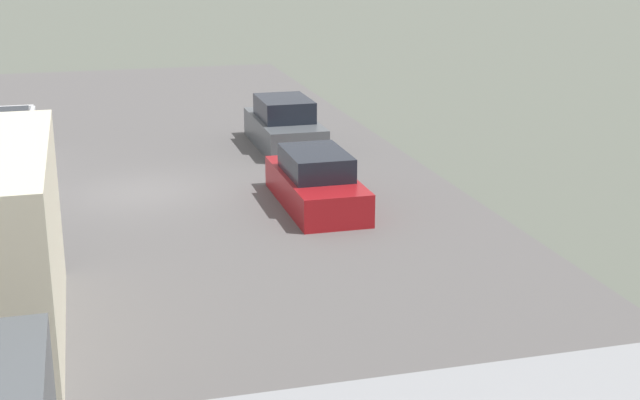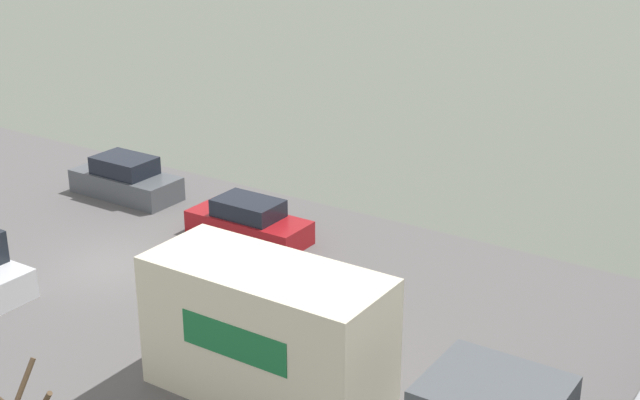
{
  "view_description": "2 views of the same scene",
  "coord_description": "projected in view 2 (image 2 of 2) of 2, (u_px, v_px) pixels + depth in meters",
  "views": [
    {
      "loc": [
        1.28,
        23.62,
        6.85
      ],
      "look_at": [
        -2.86,
        8.27,
        2.04
      ],
      "focal_mm": 50.0,
      "sensor_mm": 36.0,
      "label": 1
    },
    {
      "loc": [
        18.16,
        20.24,
        12.41
      ],
      "look_at": [
        -3.12,
        6.17,
        2.68
      ],
      "focal_mm": 50.0,
      "sensor_mm": 36.0,
      "label": 2
    }
  ],
  "objects": [
    {
      "name": "sedan_car_1",
      "position": [
        249.0,
        222.0,
        30.91
      ],
      "size": [
        1.73,
        4.41,
        1.43
      ],
      "color": "maroon",
      "rests_on": "ground"
    },
    {
      "name": "sedan_car_0",
      "position": [
        126.0,
        180.0,
        34.81
      ],
      "size": [
        1.85,
        4.47,
        1.6
      ],
      "color": "#4C5156",
      "rests_on": "ground"
    },
    {
      "name": "ground_plane",
      "position": [
        110.0,
        268.0,
        29.01
      ],
      "size": [
        320.0,
        320.0,
        0.0
      ],
      "primitive_type": "plane",
      "color": "#565B51"
    },
    {
      "name": "road_surface",
      "position": [
        109.0,
        267.0,
        28.99
      ],
      "size": [
        17.03,
        45.82,
        0.08
      ],
      "color": "#565454",
      "rests_on": "ground"
    },
    {
      "name": "box_truck",
      "position": [
        316.0,
        354.0,
        20.71
      ],
      "size": [
        2.55,
        10.23,
        3.45
      ],
      "color": "#4C5156",
      "rests_on": "ground"
    }
  ]
}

